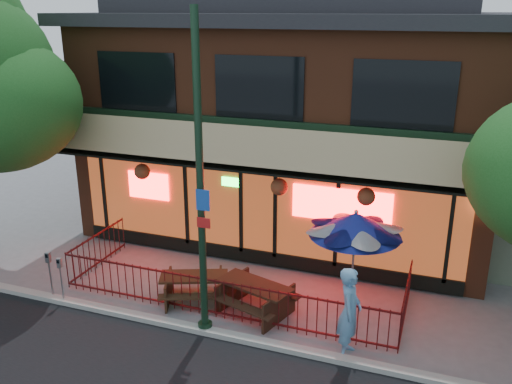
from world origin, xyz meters
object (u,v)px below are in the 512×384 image
at_px(patio_umbrella, 355,224).
at_px(parking_meter_near, 60,273).
at_px(street_light, 201,200).
at_px(parking_meter_far, 49,268).
at_px(picnic_table_left, 194,284).
at_px(pedestrian, 349,312).
at_px(picnic_table_right, 255,294).

xyz_separation_m(patio_umbrella, parking_meter_near, (-6.70, -2.36, -1.30)).
xyz_separation_m(street_light, parking_meter_near, (-3.82, -0.08, -2.33)).
distance_m(parking_meter_near, parking_meter_far, 0.39).
relative_size(picnic_table_left, pedestrian, 1.01).
height_order(street_light, picnic_table_left, street_light).
xyz_separation_m(picnic_table_left, patio_umbrella, (3.68, 1.18, 1.66)).
bearing_deg(pedestrian, parking_meter_far, 87.99).
bearing_deg(parking_meter_far, picnic_table_left, 18.13).
bearing_deg(pedestrian, parking_meter_near, 88.64).
distance_m(street_light, picnic_table_right, 2.97).
bearing_deg(pedestrian, patio_umbrella, 4.67).
xyz_separation_m(picnic_table_left, parking_meter_far, (-3.40, -1.11, 0.39)).
bearing_deg(parking_meter_near, pedestrian, 2.54).
bearing_deg(picnic_table_right, parking_meter_near, -165.66).
xyz_separation_m(patio_umbrella, parking_meter_far, (-7.08, -2.29, -1.26)).
distance_m(street_light, parking_meter_far, 4.79).
relative_size(picnic_table_right, patio_umbrella, 0.85).
height_order(pedestrian, parking_meter_far, pedestrian).
relative_size(picnic_table_left, patio_umbrella, 0.81).
relative_size(street_light, parking_meter_near, 5.81).
height_order(picnic_table_left, patio_umbrella, patio_umbrella).
relative_size(street_light, picnic_table_left, 3.50).
height_order(picnic_table_right, parking_meter_far, parking_meter_far).
bearing_deg(patio_umbrella, picnic_table_left, -162.23).
distance_m(patio_umbrella, pedestrian, 2.36).
distance_m(picnic_table_right, parking_meter_far, 5.13).
distance_m(patio_umbrella, parking_meter_far, 7.55).
distance_m(street_light, picnic_table_left, 3.01).
height_order(street_light, picnic_table_right, street_light).
bearing_deg(street_light, parking_meter_near, -178.84).
height_order(picnic_table_right, patio_umbrella, patio_umbrella).
xyz_separation_m(picnic_table_left, parking_meter_near, (-3.02, -1.18, 0.35)).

